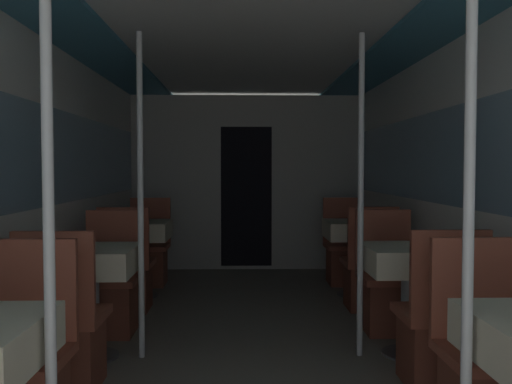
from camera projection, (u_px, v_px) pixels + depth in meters
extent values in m
cube|color=silver|center=(38.00, 195.00, 3.94)|extent=(0.05, 8.56, 2.19)
cube|color=#7A9EB7|center=(39.00, 156.00, 3.93)|extent=(0.03, 7.87, 0.72)
cube|color=silver|center=(459.00, 195.00, 4.02)|extent=(0.05, 8.56, 2.19)
cube|color=#7A9EB7|center=(458.00, 156.00, 4.01)|extent=(0.03, 7.87, 0.72)
cube|color=silver|center=(251.00, 29.00, 3.93)|extent=(2.95, 8.56, 0.04)
cube|color=teal|center=(75.00, 33.00, 3.90)|extent=(0.53, 8.22, 0.03)
cube|color=teal|center=(424.00, 35.00, 3.96)|extent=(0.53, 8.22, 0.03)
cube|color=#A8A8A3|center=(246.00, 183.00, 7.22)|extent=(2.89, 0.08, 2.19)
cube|color=black|center=(246.00, 197.00, 7.18)|extent=(0.64, 0.01, 1.76)
cube|color=#9E4C38|center=(15.00, 360.00, 2.57)|extent=(0.45, 0.45, 0.05)
cube|color=#9E4C38|center=(31.00, 290.00, 2.76)|extent=(0.45, 0.04, 0.50)
cylinder|color=silver|center=(49.00, 223.00, 2.00)|extent=(0.04, 0.04, 2.19)
cylinder|color=#4C4C51|center=(91.00, 356.00, 3.87)|extent=(0.37, 0.37, 0.01)
cylinder|color=#B7B7BC|center=(90.00, 303.00, 3.86)|extent=(0.12, 0.12, 0.71)
cube|color=#93704C|center=(90.00, 250.00, 3.84)|extent=(0.57, 0.57, 0.02)
cube|color=beige|center=(90.00, 261.00, 3.84)|extent=(0.61, 0.61, 0.18)
cube|color=brown|center=(66.00, 355.00, 3.32)|extent=(0.38, 0.38, 0.40)
cube|color=#9E4C38|center=(66.00, 317.00, 3.31)|extent=(0.45, 0.45, 0.05)
cube|color=#9E4C38|center=(53.00, 277.00, 3.09)|extent=(0.45, 0.04, 0.50)
cube|color=brown|center=(109.00, 308.00, 4.41)|extent=(0.38, 0.38, 0.40)
cube|color=#9E4C38|center=(109.00, 280.00, 4.40)|extent=(0.45, 0.45, 0.05)
cube|color=#9E4C38|center=(115.00, 241.00, 4.59)|extent=(0.45, 0.04, 0.50)
cylinder|color=silver|center=(141.00, 196.00, 3.83)|extent=(0.04, 0.04, 2.19)
cylinder|color=#4C4C51|center=(139.00, 295.00, 5.70)|extent=(0.37, 0.37, 0.01)
cylinder|color=#B7B7BC|center=(139.00, 259.00, 5.69)|extent=(0.12, 0.12, 0.71)
cube|color=#93704C|center=(139.00, 223.00, 5.67)|extent=(0.57, 0.57, 0.02)
cube|color=beige|center=(139.00, 230.00, 5.68)|extent=(0.61, 0.61, 0.18)
cube|color=brown|center=(128.00, 288.00, 5.15)|extent=(0.38, 0.38, 0.40)
cube|color=#9E4C38|center=(128.00, 264.00, 5.14)|extent=(0.45, 0.45, 0.05)
cube|color=#9E4C38|center=(123.00, 236.00, 4.92)|extent=(0.45, 0.04, 0.50)
cube|color=brown|center=(148.00, 267.00, 6.24)|extent=(0.38, 0.38, 0.40)
cube|color=#9E4C38|center=(148.00, 247.00, 6.23)|extent=(0.45, 0.45, 0.05)
cube|color=#9E4C38|center=(151.00, 220.00, 6.42)|extent=(0.45, 0.04, 0.50)
cube|color=#9E4C38|center=(492.00, 356.00, 2.63)|extent=(0.45, 0.45, 0.05)
cube|color=#9E4C38|center=(475.00, 288.00, 2.82)|extent=(0.45, 0.04, 0.50)
cylinder|color=silver|center=(469.00, 222.00, 2.04)|extent=(0.04, 0.04, 2.19)
cylinder|color=#4C4C51|center=(409.00, 353.00, 3.93)|extent=(0.37, 0.37, 0.01)
cylinder|color=#B7B7BC|center=(410.00, 301.00, 3.91)|extent=(0.12, 0.12, 0.71)
cube|color=#93704C|center=(410.00, 248.00, 3.90)|extent=(0.57, 0.57, 0.02)
cube|color=beige|center=(410.00, 259.00, 3.90)|extent=(0.61, 0.61, 0.18)
cube|color=brown|center=(437.00, 352.00, 3.38)|extent=(0.38, 0.38, 0.40)
cube|color=#9E4C38|center=(437.00, 314.00, 3.37)|extent=(0.45, 0.45, 0.05)
cube|color=#9E4C38|center=(450.00, 275.00, 3.15)|extent=(0.45, 0.04, 0.50)
cube|color=brown|center=(389.00, 307.00, 4.47)|extent=(0.38, 0.38, 0.40)
cube|color=#9E4C38|center=(389.00, 278.00, 4.46)|extent=(0.45, 0.45, 0.05)
cube|color=#9E4C38|center=(383.00, 240.00, 4.65)|extent=(0.45, 0.04, 0.50)
cylinder|color=silver|center=(361.00, 196.00, 3.87)|extent=(0.04, 0.04, 2.19)
cylinder|color=#4C4C51|center=(355.00, 294.00, 5.76)|extent=(0.37, 0.37, 0.01)
cylinder|color=#B7B7BC|center=(356.00, 258.00, 5.75)|extent=(0.12, 0.12, 0.71)
cube|color=#93704C|center=(356.00, 222.00, 5.73)|extent=(0.57, 0.57, 0.02)
cube|color=beige|center=(356.00, 230.00, 5.73)|extent=(0.61, 0.61, 0.18)
cube|color=brown|center=(368.00, 287.00, 5.21)|extent=(0.38, 0.38, 0.40)
cube|color=#9E4C38|center=(368.00, 262.00, 5.20)|extent=(0.45, 0.45, 0.05)
cube|color=#9E4C38|center=(373.00, 235.00, 4.98)|extent=(0.45, 0.04, 0.50)
cube|color=brown|center=(346.00, 266.00, 6.30)|extent=(0.38, 0.38, 0.40)
cube|color=#9E4C38|center=(346.00, 246.00, 6.29)|extent=(0.45, 0.45, 0.05)
cube|color=#9E4C38|center=(343.00, 219.00, 6.48)|extent=(0.45, 0.04, 0.50)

